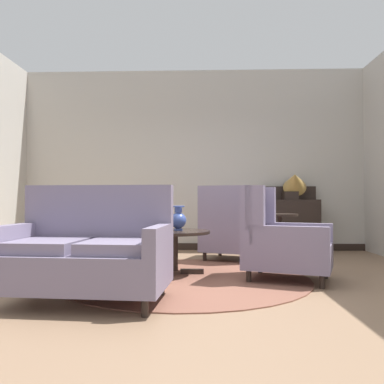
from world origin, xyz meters
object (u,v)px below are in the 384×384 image
(armchair_back_corner, at_px, (230,229))
(porcelain_vase, at_px, (178,219))
(sideboard, at_px, (290,222))
(armchair_near_window, at_px, (105,232))
(settee, at_px, (87,253))
(side_table, at_px, (280,233))
(coffee_table, at_px, (174,239))
(armchair_near_sideboard, at_px, (280,241))
(gramophone, at_px, (294,183))

(armchair_back_corner, bearing_deg, porcelain_vase, 79.77)
(sideboard, bearing_deg, armchair_near_window, -157.13)
(settee, height_order, side_table, settee)
(coffee_table, bearing_deg, side_table, 32.82)
(coffee_table, relative_size, settee, 0.59)
(porcelain_vase, xyz_separation_m, armchair_near_window, (-1.12, 0.91, -0.23))
(porcelain_vase, xyz_separation_m, armchair_near_sideboard, (1.16, -0.29, -0.23))
(gramophone, bearing_deg, armchair_back_corner, -142.40)
(sideboard, bearing_deg, armchair_back_corner, -138.22)
(armchair_back_corner, height_order, gramophone, gramophone)
(coffee_table, xyz_separation_m, armchair_near_sideboard, (1.22, -0.27, 0.00))
(armchair_back_corner, relative_size, sideboard, 0.97)
(porcelain_vase, distance_m, side_table, 1.68)
(coffee_table, relative_size, armchair_near_sideboard, 0.78)
(armchair_near_window, bearing_deg, armchair_back_corner, 136.13)
(porcelain_vase, relative_size, gramophone, 0.51)
(armchair_back_corner, relative_size, gramophone, 1.88)
(coffee_table, height_order, armchair_back_corner, armchair_back_corner)
(armchair_near_window, relative_size, armchair_back_corner, 1.07)
(gramophone, bearing_deg, coffee_table, -132.63)
(armchair_near_window, relative_size, gramophone, 2.01)
(settee, distance_m, armchair_near_window, 2.24)
(armchair_back_corner, distance_m, gramophone, 1.63)
(armchair_near_window, distance_m, armchair_near_sideboard, 2.58)
(coffee_table, relative_size, gramophone, 1.48)
(sideboard, bearing_deg, settee, -126.16)
(porcelain_vase, relative_size, armchair_near_sideboard, 0.27)
(sideboard, bearing_deg, porcelain_vase, -130.00)
(coffee_table, distance_m, armchair_near_window, 1.42)
(side_table, bearing_deg, settee, -133.65)
(porcelain_vase, distance_m, armchair_back_corner, 1.37)
(settee, relative_size, armchair_near_window, 1.25)
(settee, relative_size, gramophone, 2.51)
(armchair_near_sideboard, height_order, gramophone, gramophone)
(side_table, bearing_deg, armchair_back_corner, 160.17)
(coffee_table, height_order, gramophone, gramophone)
(armchair_near_sideboard, bearing_deg, coffee_table, 97.71)
(porcelain_vase, xyz_separation_m, side_table, (1.39, 0.91, -0.24))
(porcelain_vase, bearing_deg, side_table, 33.24)
(coffee_table, xyz_separation_m, gramophone, (1.90, 2.07, 0.77))
(armchair_near_sideboard, distance_m, gramophone, 2.55)
(armchair_near_window, distance_m, sideboard, 3.17)
(coffee_table, distance_m, armchair_back_corner, 1.40)
(armchair_near_sideboard, relative_size, armchair_back_corner, 1.00)
(armchair_back_corner, bearing_deg, armchair_near_sideboard, 128.60)
(porcelain_vase, distance_m, settee, 1.50)
(armchair_near_window, height_order, armchair_near_sideboard, armchair_near_window)
(porcelain_vase, xyz_separation_m, gramophone, (1.85, 2.05, 0.53))
(settee, height_order, armchair_near_sideboard, armchair_near_sideboard)
(settee, bearing_deg, porcelain_vase, 65.29)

